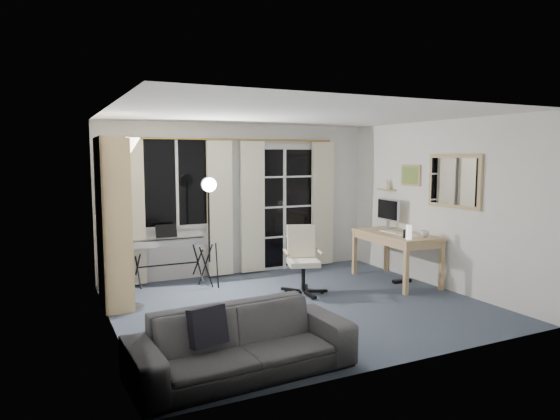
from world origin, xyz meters
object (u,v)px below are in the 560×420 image
object	(u,v)px
torchiere_lamp	(127,172)
mug	(424,233)
desk	(396,239)
monitor	(388,211)
studio_light	(209,197)
keyboard_piano	(168,243)
office_chair	(302,253)
sofa	(242,331)
bookshelf	(110,226)

from	to	relation	value
torchiere_lamp	mug	xyz separation A→B (m)	(3.93, -0.83, -0.89)
desk	monitor	world-z (taller)	monitor
studio_light	keyboard_piano	bearing A→B (deg)	154.91
desk	keyboard_piano	bearing A→B (deg)	160.49
desk	mug	xyz separation A→B (m)	(0.10, -0.50, 0.15)
desk	office_chair	bearing A→B (deg)	179.02
office_chair	sofa	size ratio (longest dim) A/B	0.48
desk	sofa	bearing A→B (deg)	-146.41
torchiere_lamp	monitor	world-z (taller)	torchiere_lamp
desk	mug	distance (m)	0.53
keyboard_piano	bookshelf	bearing A→B (deg)	-144.21
keyboard_piano	mug	world-z (taller)	keyboard_piano
mug	monitor	bearing A→B (deg)	84.20
bookshelf	desk	world-z (taller)	bookshelf
torchiere_lamp	desk	size ratio (longest dim) A/B	1.49
bookshelf	sofa	world-z (taller)	bookshelf
office_chair	mug	xyz separation A→B (m)	(1.66, -0.59, 0.25)
bookshelf	keyboard_piano	distance (m)	1.12
desk	studio_light	bearing A→B (deg)	163.74
bookshelf	office_chair	distance (m)	2.56
mug	office_chair	bearing A→B (deg)	160.39
torchiere_lamp	bookshelf	bearing A→B (deg)	118.73
bookshelf	office_chair	bearing A→B (deg)	-11.50
torchiere_lamp	keyboard_piano	distance (m)	1.57
torchiere_lamp	monitor	distance (m)	4.09
office_chair	mug	bearing A→B (deg)	-1.48
bookshelf	mug	distance (m)	4.27
keyboard_piano	studio_light	bearing A→B (deg)	-35.62
torchiere_lamp	keyboard_piano	world-z (taller)	torchiere_lamp
sofa	office_chair	bearing A→B (deg)	47.47
torchiere_lamp	studio_light	distance (m)	1.38
bookshelf	torchiere_lamp	bearing A→B (deg)	-59.87
mug	desk	bearing A→B (deg)	101.31
bookshelf	desk	bearing A→B (deg)	-7.84
studio_light	bookshelf	bearing A→B (deg)	-159.24
studio_light	sofa	size ratio (longest dim) A/B	0.83
office_chair	monitor	bearing A→B (deg)	29.75
torchiere_lamp	sofa	xyz separation A→B (m)	(0.56, -2.32, -1.32)
bookshelf	monitor	xyz separation A→B (m)	(4.20, -0.20, 0.02)
bookshelf	sofa	xyz separation A→B (m)	(0.74, -2.64, -0.63)
torchiere_lamp	sofa	size ratio (longest dim) A/B	1.07
bookshelf	desk	distance (m)	4.08
office_chair	mug	size ratio (longest dim) A/B	7.72
keyboard_piano	sofa	size ratio (longest dim) A/B	0.59
desk	monitor	distance (m)	0.62
studio_light	monitor	size ratio (longest dim) A/B	3.04
torchiere_lamp	mug	world-z (taller)	torchiere_lamp
torchiere_lamp	keyboard_piano	size ratio (longest dim) A/B	1.83
studio_light	mug	world-z (taller)	studio_light
bookshelf	monitor	size ratio (longest dim) A/B	3.96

